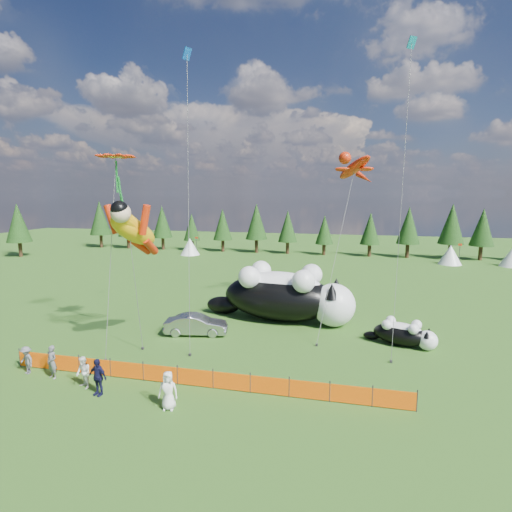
{
  "coord_description": "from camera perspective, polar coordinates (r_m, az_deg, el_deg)",
  "views": [
    {
      "loc": [
        7.61,
        -21.53,
        10.08
      ],
      "look_at": [
        1.67,
        4.0,
        5.98
      ],
      "focal_mm": 28.0,
      "sensor_mm": 36.0,
      "label": 1
    }
  ],
  "objects": [
    {
      "name": "diamond_kite_a",
      "position": [
        28.9,
        -9.8,
        24.81
      ],
      "size": [
        1.55,
        4.27,
        19.89
      ],
      "color": "#0B49A9",
      "rests_on": "ground"
    },
    {
      "name": "gecko_kite",
      "position": [
        33.88,
        13.85,
        12.13
      ],
      "size": [
        5.88,
        11.67,
        14.63
      ],
      "color": "red",
      "rests_on": "ground"
    },
    {
      "name": "spectator_d",
      "position": [
        26.61,
        -29.96,
        -12.77
      ],
      "size": [
        1.15,
        0.83,
        1.6
      ],
      "primitive_type": "imported",
      "rotation": [
        0.0,
        0.0,
        -0.32
      ],
      "color": "slate",
      "rests_on": "ground"
    },
    {
      "name": "tree_line",
      "position": [
        67.24,
        6.56,
        3.64
      ],
      "size": [
        90.0,
        4.0,
        8.0
      ],
      "primitive_type": null,
      "color": "black",
      "rests_on": "ground"
    },
    {
      "name": "festival_tents",
      "position": [
        62.23,
        16.09,
        0.52
      ],
      "size": [
        50.0,
        3.2,
        2.8
      ],
      "primitive_type": null,
      "color": "white",
      "rests_on": "ground"
    },
    {
      "name": "diamond_kite_b",
      "position": [
        30.47,
        21.23,
        24.67
      ],
      "size": [
        1.37,
        5.75,
        20.77
      ],
      "color": "#0C7C92",
      "rests_on": "ground"
    },
    {
      "name": "spectator_e",
      "position": [
        20.21,
        -12.45,
        -18.25
      ],
      "size": [
        1.0,
        0.74,
        1.87
      ],
      "primitive_type": "imported",
      "rotation": [
        0.0,
        0.0,
        0.17
      ],
      "color": "white",
      "rests_on": "ground"
    },
    {
      "name": "car",
      "position": [
        29.52,
        -8.55,
        -9.67
      ],
      "size": [
        4.69,
        2.4,
        1.47
      ],
      "primitive_type": "imported",
      "rotation": [
        0.0,
        0.0,
        1.77
      ],
      "color": "#A8A8AD",
      "rests_on": "ground"
    },
    {
      "name": "spectator_c",
      "position": [
        22.45,
        -21.68,
        -15.75
      ],
      "size": [
        1.22,
        0.8,
        1.92
      ],
      "primitive_type": "imported",
      "rotation": [
        0.0,
        0.0,
        -0.21
      ],
      "color": "#121333",
      "rests_on": "ground"
    },
    {
      "name": "cat_large",
      "position": [
        32.03,
        4.29,
        -5.51
      ],
      "size": [
        12.42,
        5.54,
        4.49
      ],
      "rotation": [
        0.0,
        0.0,
        -0.13
      ],
      "color": "black",
      "rests_on": "ground"
    },
    {
      "name": "spectator_b",
      "position": [
        23.45,
        -23.44,
        -15.06
      ],
      "size": [
        0.97,
        0.84,
        1.71
      ],
      "primitive_type": "imported",
      "rotation": [
        0.0,
        0.0,
        -0.52
      ],
      "color": "white",
      "rests_on": "ground"
    },
    {
      "name": "flower_kite",
      "position": [
        27.48,
        -19.4,
        12.95
      ],
      "size": [
        3.05,
        4.57,
        12.65
      ],
      "color": "red",
      "rests_on": "ground"
    },
    {
      "name": "cat_small",
      "position": [
        28.94,
        20.37,
        -10.34
      ],
      "size": [
        4.69,
        2.79,
        1.75
      ],
      "rotation": [
        0.0,
        0.0,
        -0.33
      ],
      "color": "black",
      "rests_on": "ground"
    },
    {
      "name": "safety_fence",
      "position": [
        22.21,
        -8.7,
        -16.78
      ],
      "size": [
        22.06,
        0.06,
        1.1
      ],
      "color": "#262626",
      "rests_on": "ground"
    },
    {
      "name": "superhero_kite",
      "position": [
        25.82,
        -17.06,
        3.52
      ],
      "size": [
        4.91,
        5.24,
        10.05
      ],
      "color": "#E1A40B",
      "rests_on": "ground"
    },
    {
      "name": "ground",
      "position": [
        24.97,
        -6.03,
        -14.99
      ],
      "size": [
        160.0,
        160.0,
        0.0
      ],
      "primitive_type": "plane",
      "color": "#0D3C0B",
      "rests_on": "ground"
    },
    {
      "name": "spectator_a",
      "position": [
        25.31,
        -27.13,
        -13.34
      ],
      "size": [
        0.78,
        0.64,
        1.86
      ],
      "primitive_type": "imported",
      "rotation": [
        0.0,
        0.0,
        -0.33
      ],
      "color": "slate",
      "rests_on": "ground"
    }
  ]
}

